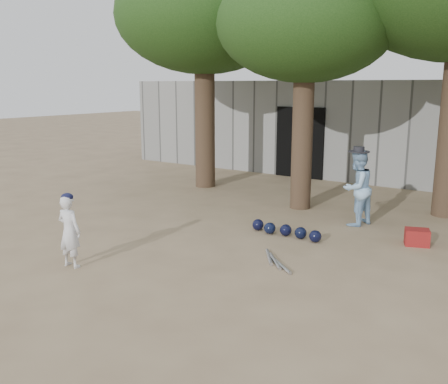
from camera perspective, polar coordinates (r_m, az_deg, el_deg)
The scene contains 8 objects.
ground at distance 8.95m, azimuth -6.85°, elevation -6.61°, with size 70.00×70.00×0.00m, color #937C5E.
boy_player at distance 8.31m, azimuth -17.25°, elevation -4.32°, with size 0.43×0.28×1.18m, color silver.
spectator_blue at distance 10.62m, azimuth 14.93°, elevation 0.44°, with size 0.76×0.60×1.57m, color #98C3EA.
red_bag at distance 9.77m, azimuth 21.19°, elevation -4.84°, with size 0.42×0.32×0.30m, color maroon.
back_building at distance 17.65m, azimuth 15.87°, elevation 7.25°, with size 16.00×5.24×3.00m.
helmet_row at distance 9.73m, azimuth 7.02°, elevation -4.37°, with size 1.51×0.32×0.23m.
bat_pile at distance 8.32m, azimuth 5.84°, elevation -7.86°, with size 0.89×0.80×0.06m.
tree_row at distance 12.49m, azimuth 11.78°, elevation 20.28°, with size 11.40×5.80×6.69m.
Camera 1 is at (5.64, -6.34, 2.87)m, focal length 40.00 mm.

